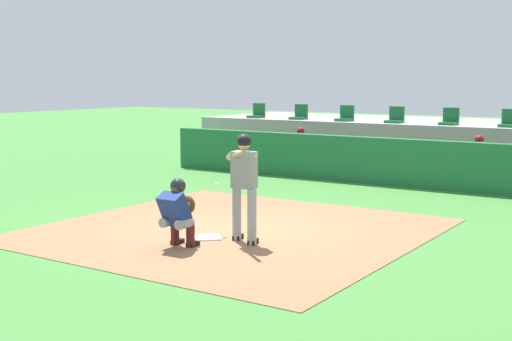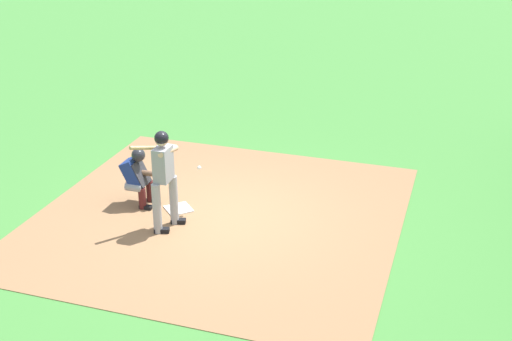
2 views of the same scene
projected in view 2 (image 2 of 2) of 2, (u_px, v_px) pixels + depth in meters
The scene contains 5 objects.
ground_plane at pixel (219, 216), 12.27m from camera, with size 80.00×80.00×0.00m, color #428438.
dirt_infield at pixel (219, 216), 12.27m from camera, with size 6.40×6.40×0.01m, color #936B47.
home_plate at pixel (179, 209), 12.49m from camera, with size 0.44×0.44×0.02m, color white.
batter_at_plate at pixel (164, 174), 11.46m from camera, with size 0.72×0.73×1.80m.
catcher_crouched at pixel (140, 175), 12.47m from camera, with size 0.48×1.51×1.13m.
Camera 2 is at (10.16, 4.01, 5.71)m, focal length 47.70 mm.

